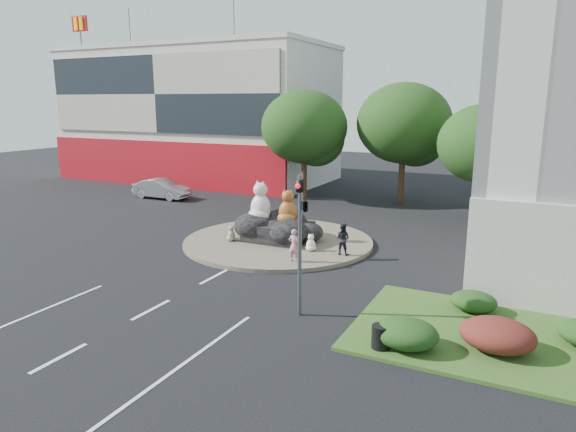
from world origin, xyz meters
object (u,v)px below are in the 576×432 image
kitten_calico (231,233)px  kitten_white (311,242)px  cat_tabby (288,206)px  cat_white (261,201)px  litter_bin (381,337)px  parked_car (162,189)px  pedestrian_dark (342,239)px  pedestrian_pink (294,245)px

kitten_calico → kitten_white: kitten_white is taller
cat_tabby → kitten_calico: bearing=-168.3°
cat_white → cat_tabby: 1.54m
litter_bin → parked_car: bearing=143.1°
kitten_calico → litter_bin: kitten_calico is taller
pedestrian_dark → litter_bin: 9.42m
kitten_white → pedestrian_dark: (1.61, 0.08, 0.33)m
cat_tabby → pedestrian_dark: bearing=-35.3°
cat_white → kitten_calico: size_ratio=2.61×
pedestrian_dark → parked_car: bearing=-26.4°
kitten_white → litter_bin: bearing=-75.1°
cat_tabby → kitten_white: bearing=-50.3°
litter_bin → pedestrian_pink: bearing=133.2°
cat_tabby → kitten_calico: 3.31m
pedestrian_pink → litter_bin: 8.69m
kitten_calico → parked_car: size_ratio=0.18×
parked_car → kitten_calico: bearing=-127.1°
cat_white → pedestrian_dark: 5.25m
kitten_calico → pedestrian_pink: size_ratio=0.55×
cat_tabby → litter_bin: size_ratio=2.61×
cat_white → kitten_white: bearing=-0.7°
cat_white → kitten_white: size_ratio=2.53×
parked_car → litter_bin: bearing=-127.8°
kitten_calico → pedestrian_dark: (6.13, 0.25, 0.34)m
pedestrian_dark → pedestrian_pink: bearing=50.5°
kitten_white → parked_car: bearing=131.6°
cat_white → litter_bin: bearing=-28.6°
cat_white → kitten_white: 3.89m
pedestrian_pink → pedestrian_dark: (1.59, 2.01, 0.00)m
cat_tabby → parked_car: cat_tabby is taller
pedestrian_dark → parked_car: pedestrian_dark is taller
cat_tabby → kitten_white: (1.88, -1.25, -1.39)m
kitten_calico → parked_car: 14.78m
pedestrian_pink → litter_bin: size_ratio=2.15×
kitten_calico → kitten_white: bearing=29.1°
cat_white → pedestrian_pink: cat_white is taller
cat_tabby → parked_car: bearing=136.7°
cat_tabby → pedestrian_pink: cat_tabby is taller
cat_tabby → kitten_calico: cat_tabby is taller
kitten_calico → pedestrian_dark: size_ratio=0.55×
kitten_calico → pedestrian_pink: bearing=5.7°
cat_white → kitten_calico: bearing=-116.6°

